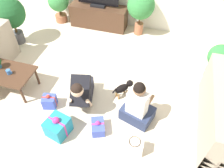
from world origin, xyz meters
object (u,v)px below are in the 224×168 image
at_px(dog, 124,87).
at_px(gift_box_c, 50,101).
at_px(potted_plant_back_right, 141,7).
at_px(potted_plant_back_left, 59,3).
at_px(gift_box_b, 98,127).
at_px(potted_plant_corner_left, 10,15).
at_px(mug, 9,72).
at_px(potted_plant_corner_right, 219,60).
at_px(gift_bag_a, 134,147).
at_px(person_sitting, 138,107).
at_px(person_kneeling, 82,91).
at_px(tv_console, 99,16).
at_px(gift_box_a, 58,127).
at_px(coffee_table, 9,75).

xyz_separation_m(dog, gift_box_c, (-1.22, -0.64, -0.08)).
xyz_separation_m(potted_plant_back_right, gift_box_c, (-1.07, -2.76, -0.61)).
xyz_separation_m(potted_plant_back_left, gift_box_b, (2.09, -3.00, -0.43)).
xyz_separation_m(potted_plant_corner_left, mug, (0.83, -1.41, -0.25)).
height_order(potted_plant_corner_right, gift_bag_a, potted_plant_corner_right).
relative_size(potted_plant_corner_left, person_sitting, 1.21).
distance_m(person_kneeling, person_sitting, 1.00).
xyz_separation_m(tv_console, gift_box_b, (1.02, -3.05, -0.19)).
bearing_deg(potted_plant_back_right, dog, -85.85).
xyz_separation_m(person_sitting, gift_bag_a, (0.09, -0.62, -0.19)).
height_order(tv_console, potted_plant_back_right, potted_plant_back_right).
bearing_deg(tv_console, gift_bag_a, -62.95).
height_order(potted_plant_corner_left, person_kneeling, potted_plant_corner_left).
bearing_deg(potted_plant_corner_right, potted_plant_corner_left, -179.43).
relative_size(potted_plant_corner_left, dog, 3.03).
xyz_separation_m(potted_plant_back_right, potted_plant_back_left, (-2.15, 0.00, -0.21)).
bearing_deg(tv_console, gift_box_b, -71.57).
bearing_deg(gift_bag_a, gift_box_a, -179.42).
height_order(gift_box_b, gift_bag_a, gift_bag_a).
xyz_separation_m(potted_plant_corner_right, gift_box_b, (-1.84, -1.87, -0.37)).
bearing_deg(gift_box_c, gift_box_b, -13.48).
xyz_separation_m(person_sitting, mug, (-2.39, -0.00, 0.15)).
bearing_deg(mug, potted_plant_corner_left, 120.55).
bearing_deg(coffee_table, gift_bag_a, -14.20).
xyz_separation_m(potted_plant_corner_right, gift_bag_a, (-1.19, -2.08, -0.32)).
bearing_deg(potted_plant_back_right, coffee_table, -126.78).
bearing_deg(gift_bag_a, gift_box_b, 162.15).
relative_size(potted_plant_corner_left, gift_box_c, 3.77).
bearing_deg(potted_plant_corner_right, dog, -148.69).
height_order(tv_console, potted_plant_back_left, potted_plant_back_left).
relative_size(potted_plant_corner_right, gift_bag_a, 2.48).
xyz_separation_m(coffee_table, potted_plant_corner_right, (3.71, 1.44, 0.08)).
xyz_separation_m(potted_plant_back_left, gift_box_a, (1.49, -3.22, -0.36)).
bearing_deg(gift_box_a, coffee_table, 152.78).
bearing_deg(potted_plant_corner_left, gift_box_c, -43.70).
relative_size(coffee_table, potted_plant_corner_left, 0.79).
xyz_separation_m(person_sitting, dog, (-0.35, 0.47, -0.13)).
distance_m(person_kneeling, gift_box_c, 0.65).
height_order(potted_plant_back_left, mug, potted_plant_back_left).
bearing_deg(gift_box_a, person_sitting, 28.47).
bearing_deg(gift_bag_a, potted_plant_corner_left, 148.46).
bearing_deg(potted_plant_back_right, gift_box_b, -91.13).
height_order(person_kneeling, gift_box_a, person_kneeling).
bearing_deg(gift_box_b, mug, 167.40).
distance_m(potted_plant_back_right, gift_bag_a, 3.32).
bearing_deg(potted_plant_corner_right, mug, -158.31).
height_order(potted_plant_back_right, dog, potted_plant_back_right).
bearing_deg(gift_bag_a, coffee_table, 165.80).
relative_size(coffee_table, gift_box_b, 2.46).
height_order(potted_plant_corner_left, gift_bag_a, potted_plant_corner_left).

